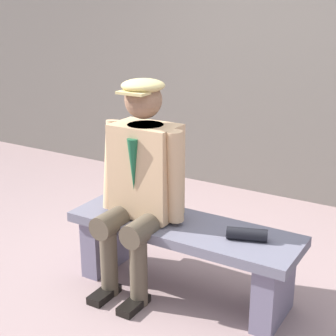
# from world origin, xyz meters

# --- Properties ---
(ground_plane) EXTENTS (30.00, 30.00, 0.00)m
(ground_plane) POSITION_xyz_m (0.00, 0.00, 0.00)
(ground_plane) COLOR gray
(bench) EXTENTS (1.48, 0.47, 0.47)m
(bench) POSITION_xyz_m (0.00, 0.00, 0.32)
(bench) COLOR slate
(bench) RESTS_ON ground
(seated_man) EXTENTS (0.58, 0.58, 1.36)m
(seated_man) POSITION_xyz_m (0.27, 0.06, 0.75)
(seated_man) COLOR tan
(seated_man) RESTS_ON ground
(rolled_magazine) EXTENTS (0.25, 0.15, 0.07)m
(rolled_magazine) POSITION_xyz_m (-0.43, -0.00, 0.51)
(rolled_magazine) COLOR black
(rolled_magazine) RESTS_ON bench
(stadium_wall) EXTENTS (12.00, 0.24, 1.83)m
(stadium_wall) POSITION_xyz_m (0.00, -2.06, 0.92)
(stadium_wall) COLOR slate
(stadium_wall) RESTS_ON ground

